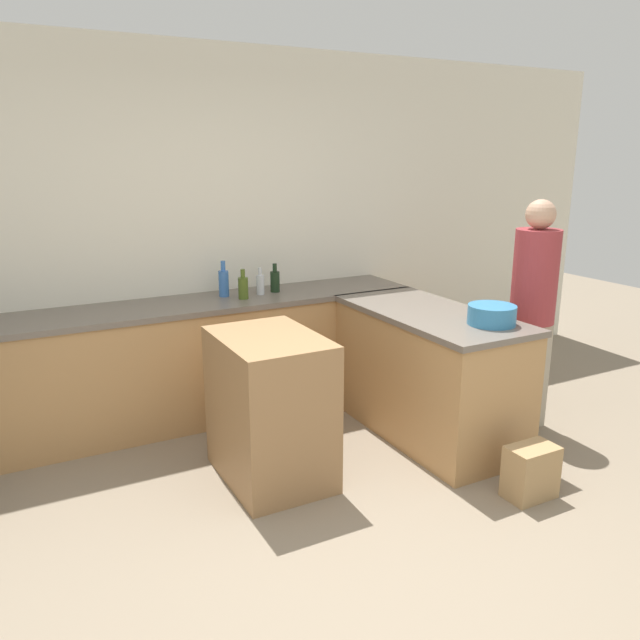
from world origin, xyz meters
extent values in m
plane|color=gray|center=(0.00, 0.00, 0.00)|extent=(14.00, 14.00, 0.00)
cube|color=silver|center=(0.00, 2.49, 1.35)|extent=(8.00, 0.06, 2.70)
cube|color=tan|center=(0.00, 2.16, 0.42)|extent=(3.07, 0.58, 0.85)
cube|color=#6B6056|center=(0.00, 2.16, 0.87)|extent=(3.10, 0.61, 0.04)
cube|color=tan|center=(1.21, 1.15, 0.42)|extent=(0.66, 1.44, 0.85)
cube|color=#6B6056|center=(1.21, 1.15, 0.87)|extent=(0.69, 1.47, 0.04)
cube|color=#997047|center=(-0.02, 1.08, 0.45)|extent=(0.56, 0.78, 0.90)
cylinder|color=teal|center=(1.33, 0.70, 0.95)|extent=(0.30, 0.30, 0.12)
cylinder|color=silver|center=(0.39, 2.17, 0.96)|extent=(0.06, 0.06, 0.15)
cylinder|color=silver|center=(0.39, 2.17, 1.06)|extent=(0.03, 0.03, 0.06)
cylinder|color=black|center=(0.52, 2.21, 0.97)|extent=(0.07, 0.07, 0.16)
cylinder|color=black|center=(0.52, 2.21, 1.08)|extent=(0.03, 0.03, 0.06)
cylinder|color=#475B1E|center=(0.22, 2.09, 0.97)|extent=(0.07, 0.07, 0.16)
cylinder|color=#475B1E|center=(0.22, 2.09, 1.08)|extent=(0.03, 0.03, 0.06)
cylinder|color=#386BB7|center=(0.12, 2.24, 0.98)|extent=(0.08, 0.08, 0.19)
cylinder|color=#386BB7|center=(0.12, 2.24, 1.12)|extent=(0.03, 0.03, 0.07)
cube|color=#ADA38E|center=(1.90, 0.90, 0.39)|extent=(0.28, 0.17, 0.78)
cylinder|color=#993338|center=(1.90, 0.90, 1.10)|extent=(0.31, 0.31, 0.65)
sphere|color=tan|center=(1.90, 0.90, 1.53)|extent=(0.20, 0.20, 0.20)
cube|color=#A88456|center=(1.20, 0.16, 0.16)|extent=(0.29, 0.19, 0.31)
camera|label=1|loc=(-1.38, -2.12, 1.92)|focal=35.00mm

